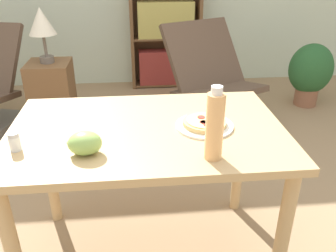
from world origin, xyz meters
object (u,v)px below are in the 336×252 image
(grape_bunch, at_px, (85,143))
(potted_plant_floor, at_px, (310,72))
(lounge_chair_far, at_px, (212,94))
(side_table, at_px, (53,99))
(salt_shaker, at_px, (15,142))
(drink_bottle, at_px, (215,126))
(table_lamp, at_px, (42,24))
(bookshelf, at_px, (165,17))
(pizza_on_plate, at_px, (205,124))

(grape_bunch, xyz_separation_m, potted_plant_floor, (1.94, 2.06, -0.44))
(lounge_chair_far, xyz_separation_m, side_table, (-1.37, -0.06, 0.03))
(side_table, bearing_deg, grape_bunch, -73.33)
(salt_shaker, bearing_deg, lounge_chair_far, 55.15)
(drink_bottle, xyz_separation_m, potted_plant_floor, (1.46, 2.13, -0.53))
(grape_bunch, relative_size, table_lamp, 0.32)
(drink_bottle, distance_m, salt_shaker, 0.77)
(grape_bunch, bearing_deg, drink_bottle, -8.75)
(drink_bottle, distance_m, lounge_chair_far, 1.92)
(bookshelf, relative_size, side_table, 2.59)
(bookshelf, relative_size, potted_plant_floor, 2.59)
(lounge_chair_far, distance_m, table_lamp, 1.52)
(grape_bunch, bearing_deg, lounge_chair_far, 62.82)
(bookshelf, distance_m, potted_plant_floor, 1.62)
(pizza_on_plate, height_order, side_table, pizza_on_plate)
(side_table, bearing_deg, pizza_on_plate, -56.00)
(grape_bunch, xyz_separation_m, lounge_chair_far, (0.88, 1.71, -0.51))
(drink_bottle, relative_size, table_lamp, 0.67)
(lounge_chair_far, relative_size, bookshelf, 0.59)
(table_lamp, distance_m, potted_plant_floor, 2.54)
(drink_bottle, height_order, potted_plant_floor, drink_bottle)
(bookshelf, bearing_deg, lounge_chair_far, -73.51)
(grape_bunch, relative_size, bookshelf, 0.08)
(lounge_chair_far, bearing_deg, table_lamp, 157.64)
(grape_bunch, bearing_deg, table_lamp, 106.67)
(grape_bunch, bearing_deg, pizza_on_plate, 20.29)
(grape_bunch, relative_size, potted_plant_floor, 0.21)
(side_table, relative_size, table_lamp, 1.48)
(lounge_chair_far, bearing_deg, bookshelf, 81.74)
(bookshelf, xyz_separation_m, potted_plant_floor, (1.38, -0.74, -0.43))
(grape_bunch, relative_size, lounge_chair_far, 0.14)
(bookshelf, height_order, potted_plant_floor, bookshelf)
(bookshelf, xyz_separation_m, table_lamp, (-1.05, -1.14, 0.16))
(grape_bunch, height_order, side_table, grape_bunch)
(pizza_on_plate, bearing_deg, potted_plant_floor, 52.39)
(lounge_chair_far, height_order, side_table, lounge_chair_far)
(pizza_on_plate, relative_size, bookshelf, 0.16)
(pizza_on_plate, height_order, table_lamp, table_lamp)
(salt_shaker, relative_size, potted_plant_floor, 0.12)
(side_table, relative_size, potted_plant_floor, 1.00)
(drink_bottle, xyz_separation_m, lounge_chair_far, (0.40, 1.78, -0.60))
(grape_bunch, distance_m, potted_plant_floor, 2.86)
(drink_bottle, relative_size, potted_plant_floor, 0.45)
(grape_bunch, distance_m, bookshelf, 2.85)
(pizza_on_plate, bearing_deg, lounge_chair_far, 75.95)
(drink_bottle, bearing_deg, table_lamp, 119.42)
(bookshelf, distance_m, table_lamp, 1.56)
(pizza_on_plate, relative_size, table_lamp, 0.60)
(table_lamp, bearing_deg, potted_plant_floor, 9.47)
(bookshelf, distance_m, side_table, 1.62)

